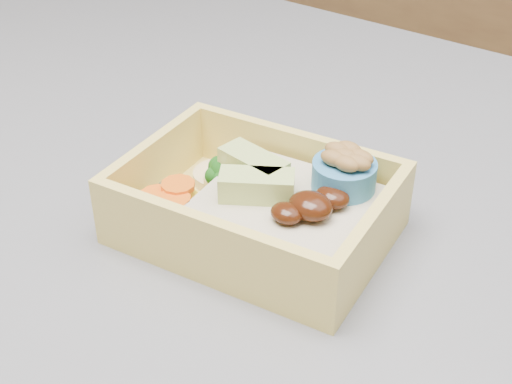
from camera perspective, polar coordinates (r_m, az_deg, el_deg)
The scene contains 1 object.
bento_box at distance 0.46m, azimuth 0.68°, elevation -1.20°, with size 0.18×0.14×0.06m.
Camera 1 is at (0.13, -0.36, 1.21)m, focal length 50.00 mm.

